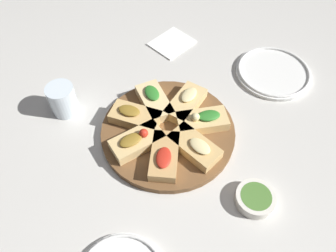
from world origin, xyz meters
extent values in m
plane|color=beige|center=(0.00, 0.00, 0.00)|extent=(3.00, 3.00, 0.00)
cylinder|color=brown|center=(0.00, 0.00, 0.01)|extent=(0.34, 0.34, 0.02)
cube|color=tan|center=(-0.01, 0.09, 0.03)|extent=(0.08, 0.13, 0.03)
ellipsoid|color=beige|center=(-0.01, 0.10, 0.05)|extent=(0.04, 0.06, 0.01)
cube|color=#DBB775|center=(-0.08, 0.04, 0.03)|extent=(0.14, 0.12, 0.03)
ellipsoid|color=#2D7A28|center=(-0.09, 0.05, 0.05)|extent=(0.07, 0.06, 0.01)
sphere|color=beige|center=(-0.06, 0.03, 0.05)|extent=(0.02, 0.02, 0.02)
cube|color=#DBB775|center=(-0.08, -0.03, 0.03)|extent=(0.14, 0.10, 0.03)
ellipsoid|color=beige|center=(-0.10, -0.03, 0.05)|extent=(0.06, 0.05, 0.01)
cube|color=#E5C689|center=(-0.02, -0.09, 0.03)|extent=(0.09, 0.14, 0.03)
ellipsoid|color=#2D7A28|center=(-0.03, -0.10, 0.05)|extent=(0.05, 0.06, 0.01)
cube|color=tan|center=(0.05, -0.07, 0.03)|extent=(0.12, 0.14, 0.03)
ellipsoid|color=olive|center=(0.06, -0.09, 0.05)|extent=(0.06, 0.07, 0.01)
cube|color=#DBB775|center=(0.09, -0.01, 0.03)|extent=(0.13, 0.08, 0.03)
ellipsoid|color=olive|center=(0.10, -0.01, 0.05)|extent=(0.06, 0.04, 0.01)
sphere|color=red|center=(0.07, -0.01, 0.05)|extent=(0.02, 0.02, 0.02)
cube|color=tan|center=(0.06, 0.06, 0.03)|extent=(0.13, 0.13, 0.03)
ellipsoid|color=red|center=(0.07, 0.07, 0.05)|extent=(0.06, 0.06, 0.01)
cylinder|color=white|center=(-0.38, 0.02, 0.01)|extent=(0.22, 0.22, 0.01)
torus|color=white|center=(-0.38, 0.02, 0.01)|extent=(0.21, 0.21, 0.01)
cylinder|color=silver|center=(0.17, -0.23, 0.04)|extent=(0.07, 0.07, 0.08)
cube|color=white|center=(-0.23, -0.27, 0.00)|extent=(0.14, 0.12, 0.01)
cylinder|color=silver|center=(-0.03, 0.27, 0.01)|extent=(0.09, 0.09, 0.03)
cylinder|color=#4C7A33|center=(-0.03, 0.27, 0.02)|extent=(0.07, 0.07, 0.00)
camera|label=1|loc=(0.31, 0.38, 0.69)|focal=35.00mm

